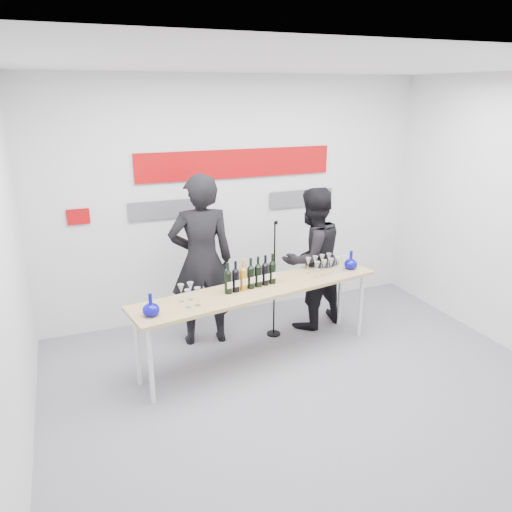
# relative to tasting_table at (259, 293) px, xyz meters

# --- Properties ---
(ground) EXTENTS (5.00, 5.00, 0.00)m
(ground) POSITION_rel_tasting_table_xyz_m (0.22, -0.67, -0.77)
(ground) COLOR slate
(ground) RESTS_ON ground
(back_wall) EXTENTS (5.00, 0.04, 3.00)m
(back_wall) POSITION_rel_tasting_table_xyz_m (0.22, 1.33, 0.73)
(back_wall) COLOR silver
(back_wall) RESTS_ON ground
(signage) EXTENTS (3.38, 0.02, 0.79)m
(signage) POSITION_rel_tasting_table_xyz_m (0.16, 1.30, 1.04)
(signage) COLOR #A70709
(signage) RESTS_ON back_wall
(tasting_table) EXTENTS (2.83, 1.04, 0.83)m
(tasting_table) POSITION_rel_tasting_table_xyz_m (0.00, 0.00, 0.00)
(tasting_table) COLOR tan
(tasting_table) RESTS_ON ground
(wine_bottles) EXTENTS (0.62, 0.18, 0.33)m
(wine_bottles) POSITION_rel_tasting_table_xyz_m (-0.09, 0.02, 0.23)
(wine_bottles) COLOR black
(wine_bottles) RESTS_ON tasting_table
(decanter_left) EXTENTS (0.16, 0.16, 0.21)m
(decanter_left) POSITION_rel_tasting_table_xyz_m (-1.18, -0.27, 0.17)
(decanter_left) COLOR #090896
(decanter_left) RESTS_ON tasting_table
(decanter_right) EXTENTS (0.16, 0.16, 0.21)m
(decanter_right) POSITION_rel_tasting_table_xyz_m (1.20, 0.16, 0.17)
(decanter_right) COLOR #090896
(decanter_right) RESTS_ON tasting_table
(glasses_left) EXTENTS (0.19, 0.24, 0.18)m
(glasses_left) POSITION_rel_tasting_table_xyz_m (-0.79, -0.14, 0.15)
(glasses_left) COLOR silver
(glasses_left) RESTS_ON tasting_table
(glasses_right) EXTENTS (0.49, 0.29, 0.18)m
(glasses_right) POSITION_rel_tasting_table_xyz_m (0.88, 0.16, 0.15)
(glasses_right) COLOR silver
(glasses_right) RESTS_ON tasting_table
(presenter_left) EXTENTS (0.77, 0.56, 1.98)m
(presenter_left) POSITION_rel_tasting_table_xyz_m (-0.45, 0.62, 0.22)
(presenter_left) COLOR black
(presenter_left) RESTS_ON ground
(presenter_right) EXTENTS (0.98, 0.85, 1.74)m
(presenter_right) POSITION_rel_tasting_table_xyz_m (0.90, 0.55, 0.10)
(presenter_right) COLOR black
(presenter_right) RESTS_ON ground
(mic_stand) EXTENTS (0.17, 0.17, 1.42)m
(mic_stand) POSITION_rel_tasting_table_xyz_m (0.37, 0.45, -0.34)
(mic_stand) COLOR black
(mic_stand) RESTS_ON ground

